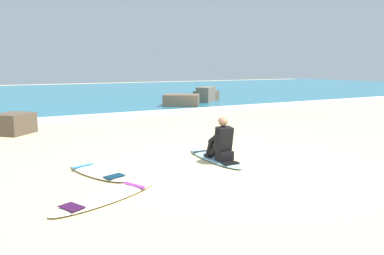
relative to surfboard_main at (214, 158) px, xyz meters
name	(u,v)px	position (x,y,z in m)	size (l,w,h in m)	color
ground_plane	(239,165)	(0.19, -0.67, -0.04)	(80.00, 80.00, 0.00)	beige
sea	(54,94)	(0.19, 21.86, 0.01)	(80.00, 28.00, 0.10)	teal
breaking_foam	(112,116)	(0.19, 8.16, 0.02)	(80.00, 0.90, 0.11)	white
surfboard_main	(214,158)	(0.00, 0.00, 0.00)	(0.60, 2.13, 0.08)	#9ED1E5
surfer_seated	(221,143)	(-0.02, -0.30, 0.40)	(0.38, 0.71, 0.95)	black
surfboard_spare_near	(97,172)	(-2.62, 0.14, 0.00)	(1.04, 1.85, 0.08)	#EFE5C6
surfboard_spare_far	(108,197)	(-2.86, -1.33, 0.00)	(2.13, 1.33, 0.08)	#EFE5C6
rock_outcrop_distant	(196,98)	(5.60, 10.61, 0.33)	(4.52, 3.56, 0.92)	brown
shoreline_rock	(14,124)	(-3.66, 5.76, 0.28)	(1.06, 0.91, 0.64)	brown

